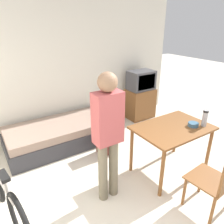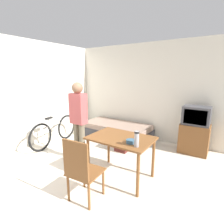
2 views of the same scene
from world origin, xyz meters
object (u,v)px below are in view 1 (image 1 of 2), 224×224
(tv, at_px, (140,96))
(person_standing, at_px, (108,131))
(wooden_chair, at_px, (220,177))
(daybed, at_px, (61,134))
(thermos_flask, at_px, (205,117))
(backpack, at_px, (107,141))
(bicycle, at_px, (6,197))
(mate_bowl, at_px, (193,124))
(dining_table, at_px, (172,133))

(tv, bearing_deg, person_standing, -138.43)
(tv, distance_m, wooden_chair, 2.92)
(daybed, distance_m, thermos_flask, 2.50)
(person_standing, height_order, backpack, person_standing)
(bicycle, xyz_separation_m, backpack, (1.71, 0.61, -0.13))
(daybed, relative_size, tv, 1.74)
(bicycle, xyz_separation_m, mate_bowl, (2.52, -0.49, 0.44))
(wooden_chair, distance_m, mate_bowl, 0.88)
(daybed, height_order, person_standing, person_standing)
(bicycle, bearing_deg, mate_bowl, -11.00)
(wooden_chair, height_order, backpack, wooden_chair)
(thermos_flask, bearing_deg, backpack, 128.76)
(bicycle, bearing_deg, wooden_chair, -30.06)
(backpack, bearing_deg, bicycle, -160.38)
(bicycle, height_order, thermos_flask, thermos_flask)
(thermos_flask, bearing_deg, daybed, 129.15)
(thermos_flask, bearing_deg, wooden_chair, -129.62)
(wooden_chair, bearing_deg, backpack, 102.27)
(daybed, bearing_deg, dining_table, -55.87)
(dining_table, bearing_deg, wooden_chair, -99.26)
(dining_table, distance_m, mate_bowl, 0.33)
(dining_table, height_order, mate_bowl, mate_bowl)
(dining_table, xyz_separation_m, backpack, (-0.54, 0.96, -0.43))
(dining_table, distance_m, thermos_flask, 0.52)
(dining_table, xyz_separation_m, bicycle, (-2.26, 0.35, -0.31))
(tv, xyz_separation_m, dining_table, (-0.93, -1.84, 0.13))
(bicycle, distance_m, person_standing, 1.37)
(thermos_flask, height_order, backpack, thermos_flask)
(daybed, xyz_separation_m, person_standing, (0.05, -1.59, 0.77))
(wooden_chair, bearing_deg, thermos_flask, 50.38)
(mate_bowl, bearing_deg, daybed, 127.62)
(mate_bowl, height_order, backpack, mate_bowl)
(bicycle, height_order, backpack, bicycle)
(backpack, bearing_deg, thermos_flask, -51.24)
(bicycle, bearing_deg, thermos_flask, -11.99)
(dining_table, height_order, thermos_flask, thermos_flask)
(dining_table, xyz_separation_m, thermos_flask, (0.40, -0.22, 0.24))
(wooden_chair, bearing_deg, mate_bowl, 61.02)
(daybed, xyz_separation_m, wooden_chair, (0.97, -2.52, 0.33))
(tv, height_order, bicycle, tv)
(person_standing, relative_size, thermos_flask, 6.85)
(daybed, height_order, wooden_chair, wooden_chair)
(daybed, bearing_deg, tv, 5.27)
(daybed, relative_size, dining_table, 1.79)
(mate_bowl, bearing_deg, dining_table, 151.51)
(daybed, height_order, tv, tv)
(dining_table, distance_m, bicycle, 2.30)
(wooden_chair, xyz_separation_m, person_standing, (-0.93, 0.94, 0.45))
(dining_table, relative_size, wooden_chair, 1.11)
(dining_table, height_order, person_standing, person_standing)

